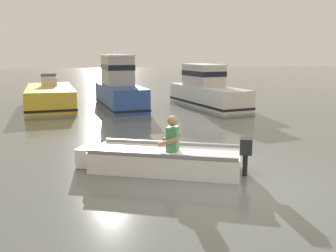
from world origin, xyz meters
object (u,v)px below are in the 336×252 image
Objects in this scene: moored_boat_white at (206,90)px; rowboat_with_person at (162,159)px; moored_boat_yellow at (50,97)px; moored_boat_blue at (119,88)px.

rowboat_with_person is at bearing -114.47° from moored_boat_white.
moored_boat_blue reaches higher than moored_boat_yellow.
moored_boat_yellow reaches higher than rowboat_with_person.
moored_boat_yellow is 1.17× the size of moored_boat_blue.
moored_boat_yellow is at bearing 168.48° from moored_boat_white.
rowboat_with_person is at bearing -73.66° from moored_boat_yellow.
moored_boat_blue is 4.16m from moored_boat_white.
moored_boat_yellow is (-3.13, 10.68, 0.18)m from rowboat_with_person.
moored_boat_blue is (3.17, -1.23, 0.45)m from moored_boat_yellow.
moored_boat_white reaches higher than rowboat_with_person.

